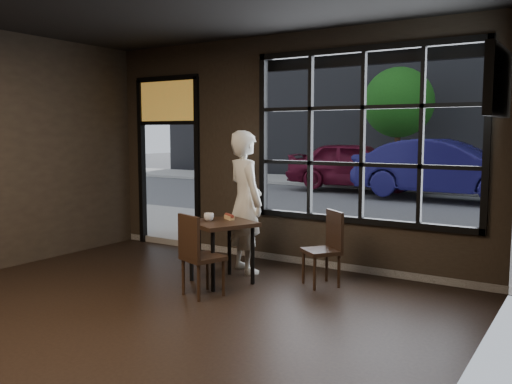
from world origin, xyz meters
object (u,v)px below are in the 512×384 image
Objects in this scene: cafe_table at (222,252)px; man at (245,202)px; navy_car at (445,168)px; chair_near at (203,255)px.

man reaches higher than cafe_table.
cafe_table is 9.67m from navy_car.
man reaches higher than chair_near.
chair_near is 0.50× the size of man.
chair_near is 1.26m from man.
chair_near is 0.20× the size of navy_car.
man reaches higher than navy_car.
chair_near is at bearing -179.61° from navy_car.
chair_near is at bearing -51.98° from cafe_table.
navy_car is at bearing 111.64° from cafe_table.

